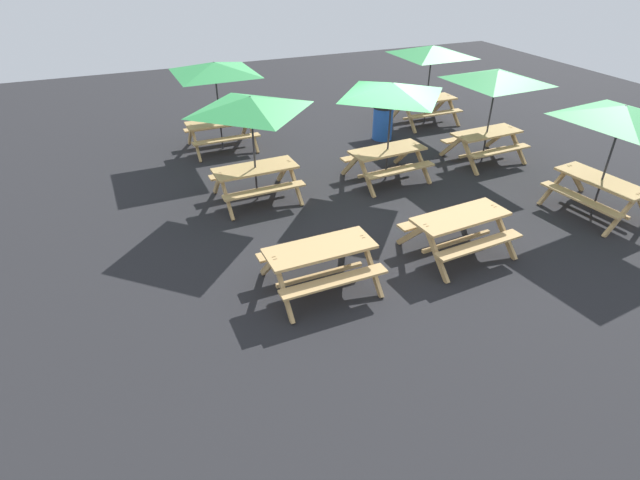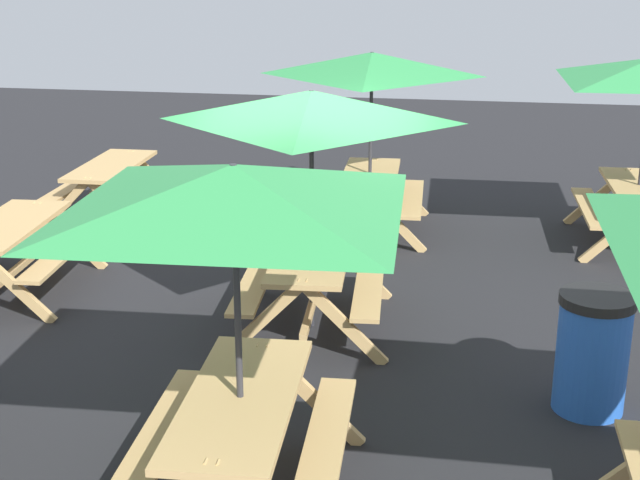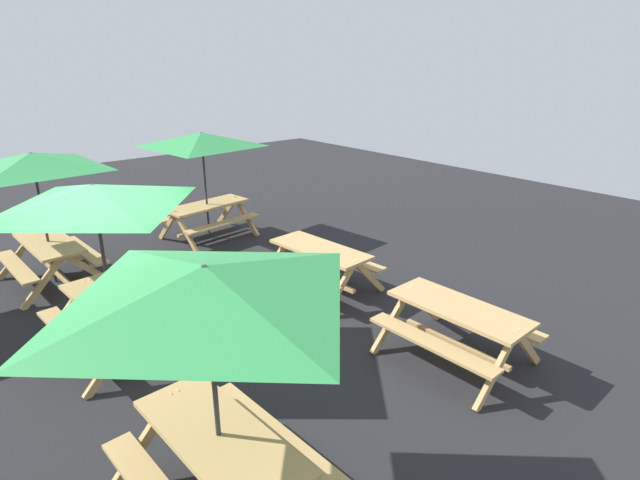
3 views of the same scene
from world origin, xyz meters
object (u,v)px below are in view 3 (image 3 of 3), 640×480
object	(u,v)px
picnic_table_5	(96,209)
picnic_table_3	(202,148)
picnic_table_6	(207,304)
picnic_table_7	(34,171)
picnic_table_0	(320,259)
picnic_table_1	(457,320)

from	to	relation	value
picnic_table_5	picnic_table_3	bearing A→B (deg)	131.40
picnic_table_6	picnic_table_7	bearing A→B (deg)	176.44
picnic_table_0	picnic_table_1	bearing A→B (deg)	-4.61
picnic_table_3	picnic_table_6	world-z (taller)	same
picnic_table_0	picnic_table_5	distance (m)	3.63
picnic_table_3	picnic_table_6	size ratio (longest dim) A/B	1.20
picnic_table_1	picnic_table_7	distance (m)	7.05
picnic_table_1	picnic_table_6	bearing A→B (deg)	-90.49
picnic_table_0	picnic_table_3	bearing A→B (deg)	177.97
picnic_table_3	picnic_table_1	bearing A→B (deg)	-95.21
picnic_table_0	picnic_table_3	distance (m)	3.89
picnic_table_5	picnic_table_6	world-z (taller)	same
picnic_table_1	picnic_table_3	distance (m)	6.52
picnic_table_0	picnic_table_1	distance (m)	2.75
picnic_table_3	picnic_table_7	xyz separation A→B (m)	(0.34, -3.23, 0.00)
picnic_table_1	picnic_table_7	bearing A→B (deg)	-152.18
picnic_table_3	picnic_table_5	size ratio (longest dim) A/B	1.20
picnic_table_3	picnic_table_7	distance (m)	3.25
picnic_table_0	picnic_table_3	size ratio (longest dim) A/B	0.68
picnic_table_6	picnic_table_1	bearing A→B (deg)	88.50
picnic_table_0	picnic_table_5	xyz separation A→B (m)	(-0.36, -3.32, 1.43)
picnic_table_0	picnic_table_7	world-z (taller)	picnic_table_7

